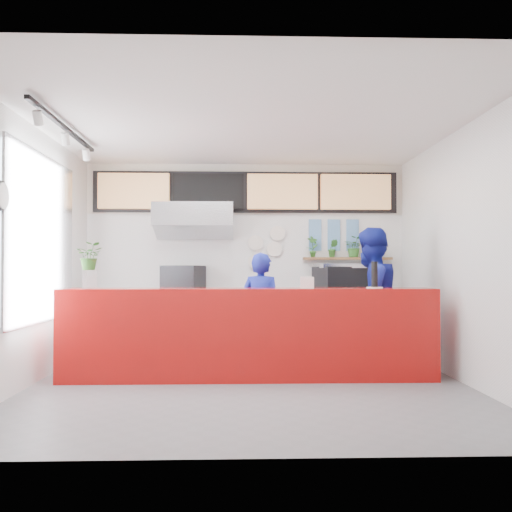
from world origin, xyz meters
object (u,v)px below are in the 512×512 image
(panini_oven, at_px, (183,282))
(staff_right, at_px, (370,299))
(service_counter, at_px, (249,334))
(espresso_machine, at_px, (341,282))
(staff_center, at_px, (261,311))
(pepper_mill, at_px, (375,274))

(panini_oven, xyz_separation_m, staff_right, (2.57, -1.30, -0.20))
(service_counter, distance_m, staff_right, 1.73)
(service_counter, distance_m, panini_oven, 2.12)
(service_counter, height_order, staff_right, staff_right)
(espresso_machine, distance_m, staff_center, 1.80)
(panini_oven, relative_size, espresso_machine, 0.74)
(espresso_machine, relative_size, staff_center, 0.47)
(panini_oven, bearing_deg, staff_center, -30.40)
(staff_center, bearing_deg, panini_oven, -23.59)
(espresso_machine, bearing_deg, staff_right, -102.29)
(panini_oven, relative_size, pepper_mill, 1.74)
(espresso_machine, relative_size, pepper_mill, 2.35)
(service_counter, height_order, espresso_machine, espresso_machine)
(service_counter, xyz_separation_m, pepper_mill, (1.53, -0.04, 0.72))
(service_counter, bearing_deg, staff_center, 73.14)
(espresso_machine, bearing_deg, staff_center, -155.53)
(pepper_mill, bearing_deg, staff_center, 155.19)
(espresso_machine, bearing_deg, pepper_mill, -106.63)
(panini_oven, bearing_deg, staff_right, -10.36)
(service_counter, bearing_deg, pepper_mill, -1.56)
(service_counter, xyz_separation_m, staff_right, (1.61, 0.50, 0.39))
(staff_center, distance_m, pepper_mill, 1.57)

